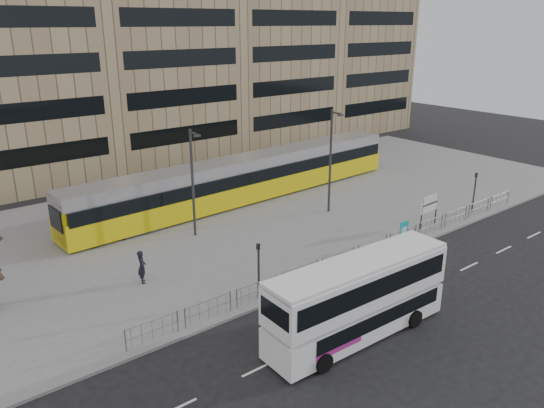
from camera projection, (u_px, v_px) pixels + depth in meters
ground at (352, 271)px, 31.52m from camera, size 120.00×120.00×0.00m
plaza at (237, 215)px, 40.36m from camera, size 64.00×24.00×0.15m
kerb at (352, 270)px, 31.53m from camera, size 64.00×0.25×0.17m
building_row at (120, 33)px, 53.55m from camera, size 70.40×18.40×31.20m
pedestrian_barrier at (369, 245)px, 32.74m from camera, size 32.07×0.07×1.10m
road_markings at (418, 291)px, 29.14m from camera, size 62.00×0.12×0.01m
double_decker_bus at (358, 296)px, 24.37m from camera, size 9.74×2.72×3.87m
tram at (246, 178)px, 43.10m from camera, size 30.79×4.27×3.62m
station_sign at (430, 205)px, 37.45m from camera, size 2.02×0.19×2.33m
ad_panel at (404, 231)px, 34.74m from camera, size 0.83×0.09×1.54m
pedestrian at (142, 267)px, 29.54m from camera, size 0.65×0.81×1.92m
traffic_light_west at (259, 264)px, 27.57m from camera, size 0.20×0.23×3.10m
traffic_light_east at (475, 187)px, 40.27m from camera, size 0.20×0.23×3.10m
lamp_post_west at (193, 179)px, 35.10m from camera, size 0.45×1.04×7.35m
lamp_post_east at (331, 157)px, 39.57m from camera, size 0.45×1.04×7.85m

